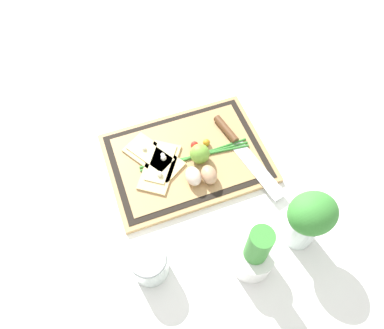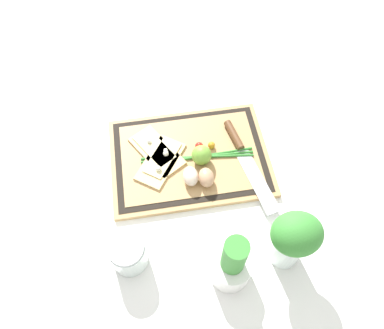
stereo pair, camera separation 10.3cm
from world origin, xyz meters
TOP-DOWN VIEW (x-y plane):
  - ground_plane at (0.00, 0.00)m, footprint 6.00×6.00m
  - cutting_board at (0.00, 0.00)m, footprint 0.45×0.32m
  - pizza_slice_near at (0.09, -0.03)m, footprint 0.16×0.19m
  - pizza_slice_far at (0.08, 0.01)m, footprint 0.16×0.18m
  - knife at (-0.15, 0.01)m, footprint 0.09×0.31m
  - egg_brown at (-0.03, 0.09)m, footprint 0.04×0.06m
  - egg_pink at (0.01, 0.08)m, footprint 0.04×0.06m
  - lime at (-0.03, 0.02)m, footprint 0.06×0.06m
  - cherry_tomato_red at (-0.03, -0.02)m, footprint 0.02×0.02m
  - cherry_tomato_yellow at (-0.07, -0.02)m, footprint 0.02×0.02m
  - scallion_bunch at (-0.02, 0.01)m, footprint 0.32×0.04m
  - herb_pot at (-0.04, 0.34)m, footprint 0.10×0.10m
  - sauce_jar at (0.19, 0.27)m, footprint 0.09×0.09m
  - herb_glass at (-0.19, 0.32)m, footprint 0.12×0.10m

SIDE VIEW (x-z plane):
  - ground_plane at x=0.00m, z-range 0.00..0.00m
  - cutting_board at x=0.00m, z-range 0.00..0.02m
  - scallion_bunch at x=-0.02m, z-range 0.02..0.02m
  - pizza_slice_near at x=0.09m, z-range 0.01..0.04m
  - pizza_slice_far at x=0.08m, z-range 0.01..0.04m
  - knife at x=-0.15m, z-range 0.01..0.04m
  - cherry_tomato_yellow at x=-0.07m, z-range 0.02..0.04m
  - cherry_tomato_red at x=-0.03m, z-range 0.02..0.04m
  - egg_brown at x=-0.03m, z-range 0.02..0.06m
  - egg_pink at x=0.01m, z-range 0.02..0.06m
  - sauce_jar at x=0.19m, z-range -0.01..0.09m
  - lime at x=-0.03m, z-range 0.02..0.07m
  - herb_pot at x=-0.04m, z-range -0.03..0.16m
  - herb_glass at x=-0.19m, z-range 0.02..0.21m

